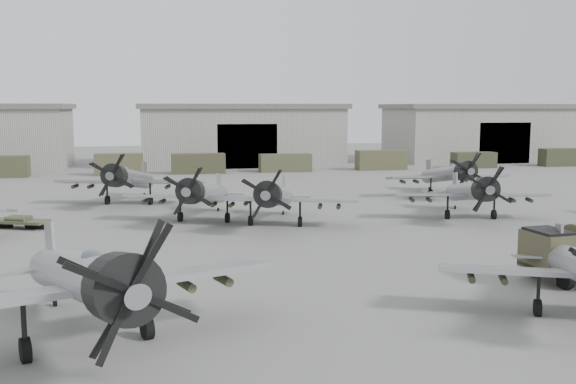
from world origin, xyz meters
name	(u,v)px	position (x,y,z in m)	size (l,w,h in m)	color
ground	(396,268)	(0.00, 0.00, 0.00)	(220.00, 220.00, 0.00)	#61625F
hangar_center	(241,134)	(0.00, 61.96, 4.37)	(29.00, 14.80, 8.70)	#AAA99F
hangar_right	(482,132)	(38.00, 61.96, 4.37)	(29.00, 14.80, 8.70)	#AAA99F
support_truck_1	(4,167)	(-29.71, 50.00, 1.26)	(5.48, 2.20, 2.53)	#3F402A
support_truck_2	(119,164)	(-16.56, 50.00, 1.32)	(5.74, 2.20, 2.64)	#4B4931
support_truck_3	(198,164)	(-6.94, 50.00, 1.24)	(6.64, 2.20, 2.47)	#3B3A26
support_truck_4	(285,163)	(4.17, 50.00, 1.14)	(6.64, 2.20, 2.27)	#46482F
support_truck_5	(381,160)	(17.15, 50.00, 1.29)	(6.64, 2.20, 2.58)	#494930
support_truck_6	(474,160)	(30.48, 50.00, 1.06)	(5.92, 2.20, 2.13)	#343825
support_truck_7	(560,157)	(43.66, 50.00, 1.23)	(5.56, 2.20, 2.45)	#363925
aircraft_near_0	(88,280)	(-14.37, -8.62, 2.48)	(13.57, 12.23, 5.46)	#9DA0A5
aircraft_mid_1	(275,196)	(-4.01, 12.80, 2.11)	(11.56, 10.41, 4.63)	#92959A
aircraft_mid_2	(472,191)	(10.77, 12.65, 2.08)	(11.51, 10.36, 4.57)	gray
aircraft_far_0	(128,178)	(-14.46, 25.13, 2.24)	(12.40, 11.16, 4.93)	gray
aircraft_far_1	(450,174)	(14.59, 24.31, 2.11)	(11.60, 10.44, 4.64)	gray
aircraft_extra_867	(203,193)	(-8.80, 15.41, 2.11)	(11.56, 10.41, 4.63)	#92959A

